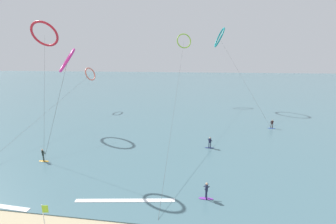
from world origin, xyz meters
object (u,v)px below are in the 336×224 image
Objects in this scene: kite_magenta at (67,61)px; kite_crimson at (45,34)px; surfer_amber at (43,156)px; beach_flag at (45,215)px; kite_coral at (90,74)px; kite_lime at (184,41)px; surfer_navy at (210,143)px; surfer_cobalt at (272,125)px; surfer_violet at (206,192)px; kite_teal at (219,37)px.

kite_magenta is 21.73m from kite_crimson.
kite_magenta is at bearing 50.31° from surfer_amber.
beach_flag is at bearing -14.35° from kite_magenta.
kite_lime is at bearing -44.84° from kite_coral.
surfer_navy is 22.80m from beach_flag.
kite_crimson is (-0.99, -14.41, 8.34)m from kite_coral.
beach_flag is at bearing 0.45° from surfer_amber.
kite_lime is (-18.79, 25.60, 17.20)m from surfer_cobalt.
beach_flag is at bearing 105.99° from surfer_violet.
surfer_amber is 49.85m from kite_lime.
surfer_amber is 0.63× the size of beach_flag.
kite_lime is 58.34m from beach_flag.
kite_lime is at bearing 134.23° from kite_magenta.
kite_crimson is at bearing -43.51° from surfer_navy.
beach_flag is at bearing -118.23° from kite_lime.
beach_flag is (-12.89, -18.78, 0.97)m from surfer_navy.
kite_crimson is at bearing -172.28° from kite_magenta.
surfer_cobalt is 1.00× the size of surfer_navy.
kite_teal is at bearing 72.38° from beach_flag.
kite_teal reaches higher than kite_lime.
kite_magenta reaches higher than surfer_amber.
kite_teal is at bearing -36.70° from surfer_cobalt.
surfer_amber is at bearing -125.97° from kite_magenta.
beach_flag is (-15.98, -50.31, -16.65)m from kite_teal.
kite_lime reaches higher than surfer_violet.
kite_lime reaches higher than surfer_amber.
surfer_violet is at bearing 57.89° from surfer_navy.
kite_crimson is at bearing 33.23° from surfer_cobalt.
surfer_amber is 0.09× the size of kite_crimson.
surfer_navy is (21.53, 7.46, 0.00)m from surfer_amber.
surfer_navy is at bearing 81.63° from kite_magenta.
kite_crimson reaches higher than surfer_cobalt.
kite_teal is 35.08m from kite_coral.
surfer_violet is 39.99m from kite_crimson.
kite_coral is (-32.67, -8.78, -9.31)m from kite_teal.
surfer_violet is at bearing -105.16° from kite_lime.
surfer_violet is at bearing 39.15° from surfer_amber.
kite_magenta reaches higher than surfer_navy.
kite_magenta is 33.29m from kite_coral.
kite_teal is (24.61, 39.00, 17.62)m from surfer_amber.
surfer_amber is 0.05× the size of kite_coral.
kite_lime is 20.39× the size of beach_flag.
kite_lime reaches higher than surfer_cobalt.
kite_magenta is at bearing 126.08° from kite_crimson.
surfer_amber is 22.78m from surfer_navy.
kite_crimson is at bearing 123.08° from beach_flag.
surfer_navy is 41.27m from kite_lime.
kite_crimson is (-30.57, 8.35, 16.65)m from surfer_navy.
kite_magenta is at bearing -32.17° from kite_teal.
kite_teal is (3.94, 44.14, 17.62)m from surfer_violet.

